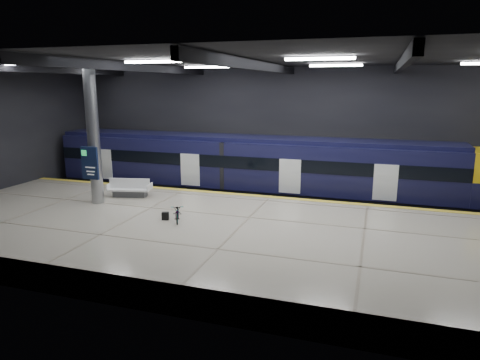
% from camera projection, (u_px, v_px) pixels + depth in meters
% --- Properties ---
extents(ground, '(30.00, 30.00, 0.00)m').
position_uv_depth(ground, '(255.00, 233.00, 20.41)').
color(ground, black).
rests_on(ground, ground).
extents(room_shell, '(30.10, 16.10, 8.05)m').
position_uv_depth(room_shell, '(256.00, 112.00, 19.16)').
color(room_shell, black).
rests_on(room_shell, ground).
extents(platform, '(30.00, 11.00, 1.10)m').
position_uv_depth(platform, '(239.00, 240.00, 17.97)').
color(platform, beige).
rests_on(platform, ground).
extents(safety_strip, '(30.00, 0.40, 0.01)m').
position_uv_depth(safety_strip, '(270.00, 197.00, 22.72)').
color(safety_strip, yellow).
rests_on(safety_strip, platform).
extents(rails, '(30.00, 1.52, 0.16)m').
position_uv_depth(rails, '(281.00, 202.00, 25.49)').
color(rails, gray).
rests_on(rails, ground).
extents(train, '(29.40, 2.84, 3.79)m').
position_uv_depth(train, '(275.00, 169.00, 25.18)').
color(train, black).
rests_on(train, ground).
extents(bench, '(2.39, 1.39, 0.99)m').
position_uv_depth(bench, '(130.00, 190.00, 22.73)').
color(bench, '#595B60').
rests_on(bench, platform).
extents(bicycle, '(1.09, 1.56, 0.78)m').
position_uv_depth(bicycle, '(178.00, 213.00, 18.61)').
color(bicycle, '#99999E').
rests_on(bicycle, platform).
extents(pannier_bag, '(0.34, 0.25, 0.35)m').
position_uv_depth(pannier_bag, '(165.00, 216.00, 18.83)').
color(pannier_bag, black).
rests_on(pannier_bag, platform).
extents(info_column, '(0.90, 0.78, 6.90)m').
position_uv_depth(info_column, '(93.00, 136.00, 20.89)').
color(info_column, '#9EA0A5').
rests_on(info_column, platform).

